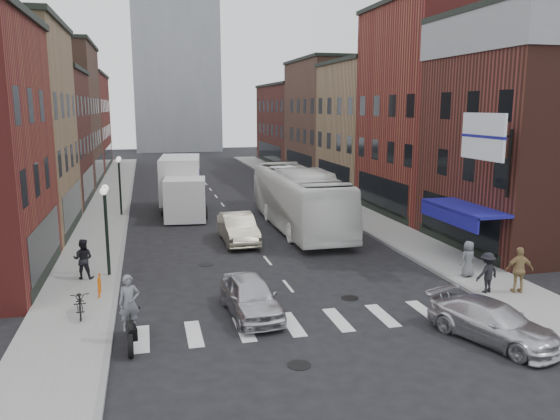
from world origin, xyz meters
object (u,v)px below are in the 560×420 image
(streetlamp_near, at_px, (106,213))
(ped_left_solo, at_px, (83,259))
(box_truck, at_px, (182,186))
(sedan_left_near, at_px, (251,296))
(ped_right_c, at_px, (468,259))
(bike_rack, at_px, (99,285))
(ped_right_a, at_px, (487,273))
(transit_bus, at_px, (299,199))
(billboard_sign, at_px, (485,138))
(ped_right_b, at_px, (519,270))
(parked_bicycle, at_px, (80,302))
(streetlamp_far, at_px, (119,175))
(motorcycle_rider, at_px, (130,314))
(curb_car, at_px, (493,322))
(sedan_left_far, at_px, (238,228))

(streetlamp_near, height_order, ped_left_solo, streetlamp_near)
(box_truck, height_order, sedan_left_near, box_truck)
(streetlamp_near, xyz_separation_m, ped_right_c, (15.25, -4.01, -1.97))
(bike_rack, distance_m, ped_right_a, 15.37)
(transit_bus, height_order, ped_left_solo, transit_bus)
(billboard_sign, relative_size, ped_right_b, 1.98)
(sedan_left_near, bearing_deg, parked_bicycle, 165.56)
(streetlamp_far, xyz_separation_m, ped_right_b, (16.02, -20.36, -1.83))
(motorcycle_rider, bearing_deg, box_truck, 74.29)
(transit_bus, bearing_deg, ped_right_c, -68.93)
(curb_car, bearing_deg, ped_right_a, 36.27)
(streetlamp_far, xyz_separation_m, motorcycle_rider, (1.10, -21.52, -1.81))
(transit_bus, distance_m, ped_left_solo, 14.33)
(curb_car, bearing_deg, box_truck, 86.97)
(motorcycle_rider, bearing_deg, streetlamp_near, 90.64)
(curb_car, bearing_deg, bike_rack, 128.60)
(billboard_sign, distance_m, ped_right_c, 5.27)
(transit_bus, xyz_separation_m, sedan_left_far, (-4.26, -2.72, -1.06))
(ped_right_a, distance_m, ped_right_c, 2.08)
(motorcycle_rider, bearing_deg, ped_right_a, -1.51)
(curb_car, bearing_deg, parked_bicycle, 136.64)
(sedan_left_far, distance_m, ped_left_solo, 9.25)
(streetlamp_far, xyz_separation_m, ped_left_solo, (-1.02, -14.30, -1.89))
(streetlamp_near, height_order, transit_bus, streetlamp_near)
(box_truck, height_order, ped_right_c, box_truck)
(streetlamp_near, distance_m, ped_left_solo, 2.17)
(sedan_left_far, bearing_deg, bike_rack, -132.11)
(billboard_sign, relative_size, parked_bicycle, 2.10)
(sedan_left_near, height_order, ped_left_solo, ped_left_solo)
(sedan_left_far, bearing_deg, billboard_sign, -42.45)
(ped_right_a, height_order, ped_right_b, ped_right_b)
(motorcycle_rider, relative_size, ped_right_c, 1.49)
(streetlamp_far, height_order, sedan_left_far, streetlamp_far)
(transit_bus, bearing_deg, bike_rack, -136.37)
(ped_left_solo, height_order, ped_right_b, ped_right_b)
(curb_car, bearing_deg, billboard_sign, 38.87)
(billboard_sign, distance_m, ped_right_a, 5.87)
(ped_right_c, bearing_deg, curb_car, 50.21)
(ped_left_solo, distance_m, ped_right_c, 16.68)
(ped_right_b, xyz_separation_m, ped_right_c, (-0.77, 2.36, -0.14))
(bike_rack, relative_size, sedan_left_far, 0.16)
(streetlamp_near, xyz_separation_m, bike_rack, (-0.20, -2.70, -2.36))
(parked_bicycle, bearing_deg, transit_bus, 39.62)
(sedan_left_near, height_order, sedan_left_far, sedan_left_far)
(box_truck, bearing_deg, billboard_sign, -50.45)
(sedan_left_near, distance_m, parked_bicycle, 6.07)
(ped_left_solo, relative_size, ped_right_a, 1.07)
(ped_left_solo, bearing_deg, sedan_left_near, 150.39)
(billboard_sign, xyz_separation_m, ped_right_b, (0.03, -2.86, -5.05))
(streetlamp_near, bearing_deg, box_truck, 73.72)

